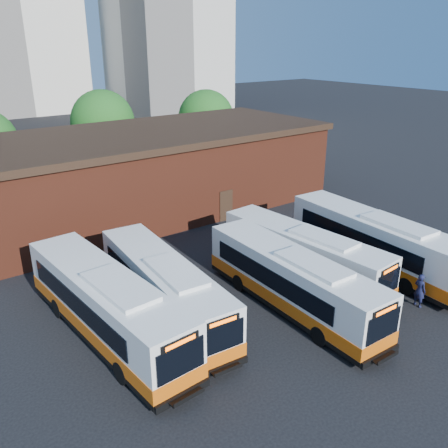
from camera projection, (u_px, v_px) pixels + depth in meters
ground at (341, 309)px, 24.65m from camera, size 220.00×220.00×0.00m
bus_farwest at (107, 308)px, 21.88m from camera, size 3.29×12.43×3.35m
bus_west at (164, 290)px, 23.61m from camera, size 3.29×11.66×3.14m
bus_midwest at (292, 283)px, 24.26m from camera, size 2.85×11.79×3.19m
bus_mideast at (303, 256)px, 27.42m from camera, size 3.14×11.43×3.08m
bus_east at (375, 244)px, 28.74m from camera, size 3.33×12.53×3.38m
transit_worker at (420, 290)px, 24.63m from camera, size 0.52×0.72×1.85m
depot_building at (152, 169)px, 38.38m from camera, size 28.60×12.60×6.40m
tree_mid at (103, 122)px, 49.28m from camera, size 6.56×6.56×8.36m
tree_east at (206, 118)px, 53.26m from camera, size 6.24×6.24×7.96m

